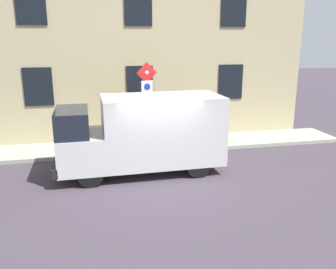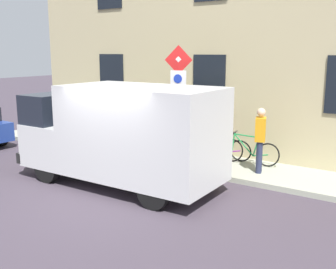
% 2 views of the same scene
% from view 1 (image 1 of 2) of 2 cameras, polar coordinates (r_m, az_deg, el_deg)
% --- Properties ---
extents(ground_plane, '(80.00, 80.00, 0.00)m').
position_cam_1_polar(ground_plane, '(11.17, -1.26, -7.13)').
color(ground_plane, '#403741').
extents(sidewalk_slab, '(2.00, 16.56, 0.14)m').
position_cam_1_polar(sidewalk_slab, '(14.33, -3.87, -1.82)').
color(sidewalk_slab, '#A1A491').
rests_on(sidewalk_slab, ground_plane).
extents(building_facade, '(0.75, 14.56, 7.65)m').
position_cam_1_polar(building_facade, '(15.06, -4.90, 13.48)').
color(building_facade, tan).
rests_on(building_facade, ground_plane).
extents(sign_post_stacked, '(0.20, 0.55, 3.20)m').
position_cam_1_polar(sign_post_stacked, '(13.09, -3.41, 6.22)').
color(sign_post_stacked, '#474C47').
rests_on(sign_post_stacked, sidewalk_slab).
extents(delivery_van, '(2.11, 5.37, 2.50)m').
position_cam_1_polar(delivery_van, '(11.37, -3.93, 0.32)').
color(delivery_van, silver).
rests_on(delivery_van, ground_plane).
extents(bicycle_green, '(0.46, 1.71, 0.89)m').
position_cam_1_polar(bicycle_green, '(14.95, 2.08, 0.67)').
color(bicycle_green, black).
rests_on(bicycle_green, sidewalk_slab).
extents(bicycle_purple, '(0.46, 1.72, 0.89)m').
position_cam_1_polar(bicycle_purple, '(14.77, -1.04, 0.50)').
color(bicycle_purple, black).
rests_on(bicycle_purple, sidewalk_slab).
extents(bicycle_red, '(0.46, 1.72, 0.89)m').
position_cam_1_polar(bicycle_red, '(14.64, -4.22, 0.33)').
color(bicycle_red, black).
rests_on(bicycle_red, sidewalk_slab).
extents(pedestrian, '(0.46, 0.38, 1.72)m').
position_cam_1_polar(pedestrian, '(14.38, 4.77, 2.35)').
color(pedestrian, '#262B47').
rests_on(pedestrian, sidewalk_slab).
extents(litter_bin, '(0.44, 0.44, 0.90)m').
position_cam_1_polar(litter_bin, '(13.52, -5.14, -0.58)').
color(litter_bin, '#2D5133').
rests_on(litter_bin, sidewalk_slab).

